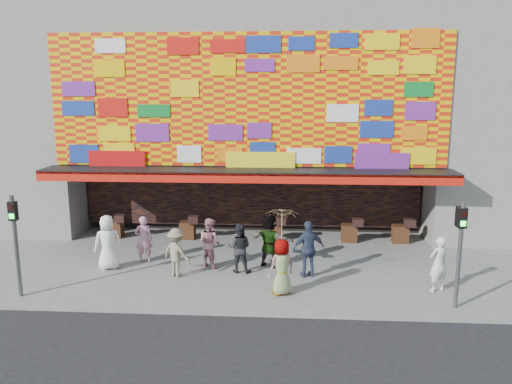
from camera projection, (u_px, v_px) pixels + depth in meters
ground at (237, 282)px, 15.64m from camera, size 90.00×90.00×0.00m
shop_building at (255, 106)px, 22.62m from camera, size 15.20×9.40×10.00m
signal_left at (15, 235)px, 14.20m from camera, size 0.22×0.20×3.00m
signal_right at (460, 243)px, 13.41m from camera, size 0.22×0.20×3.00m
ped_a at (108, 242)px, 16.63m from camera, size 1.07×0.91×1.85m
ped_b at (144, 239)px, 17.34m from camera, size 0.68×0.53×1.65m
ped_c at (239, 248)px, 16.37m from camera, size 0.86×0.70×1.64m
ped_d at (177, 253)px, 15.98m from camera, size 1.19×1.01×1.59m
ped_e at (309, 249)px, 15.92m from camera, size 1.17×0.77×1.84m
ped_f at (269, 241)px, 16.90m from camera, size 1.73×1.23×1.80m
ped_g at (282, 267)px, 14.53m from camera, size 0.98×0.89×1.67m
ped_h at (438, 264)px, 14.78m from camera, size 0.72×0.62×1.68m
ped_i at (210, 242)px, 16.89m from camera, size 1.04×1.01×1.69m
parasol at (282, 224)px, 14.28m from camera, size 1.27×1.28×1.84m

